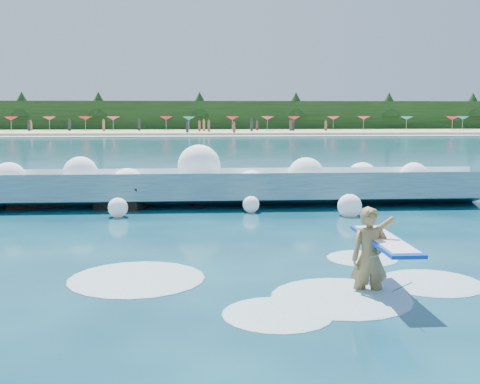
% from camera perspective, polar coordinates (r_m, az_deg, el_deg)
% --- Properties ---
extents(ground, '(200.00, 200.00, 0.00)m').
position_cam_1_polar(ground, '(13.59, -5.76, -6.20)').
color(ground, '#082C42').
rests_on(ground, ground).
extents(beach, '(140.00, 20.00, 0.40)m').
position_cam_1_polar(beach, '(91.24, -4.34, 5.70)').
color(beach, tan).
rests_on(beach, ground).
extents(wet_band, '(140.00, 5.00, 0.08)m').
position_cam_1_polar(wet_band, '(80.25, -4.38, 5.32)').
color(wet_band, silver).
rests_on(wet_band, ground).
extents(treeline, '(140.00, 4.00, 5.00)m').
position_cam_1_polar(treeline, '(101.19, -4.33, 7.19)').
color(treeline, black).
rests_on(treeline, ground).
extents(breaking_wave, '(18.08, 2.81, 1.56)m').
position_cam_1_polar(breaking_wave, '(21.30, -1.65, 0.35)').
color(breaking_wave, teal).
rests_on(breaking_wave, ground).
extents(rock_cluster, '(8.03, 3.09, 1.22)m').
position_cam_1_polar(rock_cluster, '(21.62, -11.86, -0.12)').
color(rock_cluster, black).
rests_on(rock_cluster, ground).
extents(surfer_with_board, '(0.93, 2.99, 1.88)m').
position_cam_1_polar(surfer_with_board, '(11.10, 12.51, -5.82)').
color(surfer_with_board, olive).
rests_on(surfer_with_board, ground).
extents(wave_spray, '(15.19, 4.42, 2.16)m').
position_cam_1_polar(wave_spray, '(21.12, -1.96, 1.43)').
color(wave_spray, white).
rests_on(wave_spray, ground).
extents(surf_foam, '(9.52, 5.29, 0.14)m').
position_cam_1_polar(surf_foam, '(11.32, 4.63, -9.03)').
color(surf_foam, silver).
rests_on(surf_foam, ground).
extents(beach_umbrellas, '(111.37, 6.60, 0.50)m').
position_cam_1_polar(beach_umbrellas, '(93.59, -4.45, 7.00)').
color(beach_umbrellas, '#C43955').
rests_on(beach_umbrellas, ground).
extents(beachgoers, '(105.25, 13.25, 1.94)m').
position_cam_1_polar(beachgoers, '(89.33, -9.47, 6.16)').
color(beachgoers, '#3F332D').
rests_on(beachgoers, ground).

